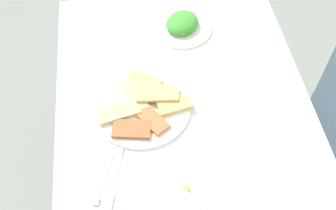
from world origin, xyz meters
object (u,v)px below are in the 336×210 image
at_px(spoon, 116,177).
at_px(paper_napkin, 109,179).
at_px(pide_platter, 142,106).
at_px(fork, 103,179).
at_px(salad_plate_rice, 182,25).
at_px(dining_table, 185,126).

bearing_deg(spoon, paper_napkin, -76.39).
xyz_separation_m(paper_napkin, spoon, (0.00, 0.02, 0.00)).
bearing_deg(spoon, pide_platter, 170.86).
xyz_separation_m(fork, spoon, (0.00, 0.04, 0.00)).
height_order(fork, spoon, same).
height_order(salad_plate_rice, paper_napkin, salad_plate_rice).
bearing_deg(paper_napkin, salad_plate_rice, 152.84).
height_order(pide_platter, salad_plate_rice, salad_plate_rice).
relative_size(salad_plate_rice, fork, 1.40).
bearing_deg(dining_table, salad_plate_rice, 172.98).
bearing_deg(dining_table, spoon, -49.39).
distance_m(dining_table, spoon, 0.33).
bearing_deg(fork, salad_plate_rice, 170.11).
bearing_deg(salad_plate_rice, pide_platter, -27.74).
bearing_deg(salad_plate_rice, spoon, -25.77).
bearing_deg(fork, spoon, 108.63).
height_order(salad_plate_rice, fork, salad_plate_rice).
bearing_deg(pide_platter, fork, -29.65).
bearing_deg(fork, pide_platter, 168.98).
relative_size(pide_platter, fork, 2.00).
xyz_separation_m(salad_plate_rice, fork, (0.59, -0.32, -0.01)).
height_order(pide_platter, spoon, pide_platter).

